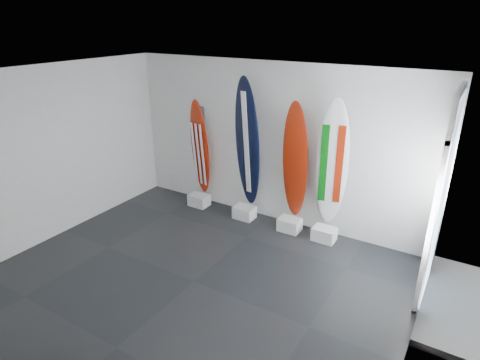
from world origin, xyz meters
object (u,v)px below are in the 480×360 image
Objects in this scene: surfboard_swiss at (295,162)px; surfboard_italy at (332,165)px; surfboard_navy at (247,144)px; surfboard_usa at (200,148)px.

surfboard_italy reaches higher than surfboard_swiss.
surfboard_swiss is at bearing 164.36° from surfboard_italy.
surfboard_italy is (0.67, 0.00, 0.06)m from surfboard_swiss.
surfboard_navy reaches higher than surfboard_swiss.
surfboard_usa is 2.08m from surfboard_swiss.
surfboard_navy is 1.08× the size of surfboard_italy.
surfboard_swiss reaches higher than surfboard_usa.
surfboard_usa is 0.92× the size of surfboard_swiss.
surfboard_navy reaches higher than surfboard_italy.
surfboard_navy is 1.65m from surfboard_italy.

